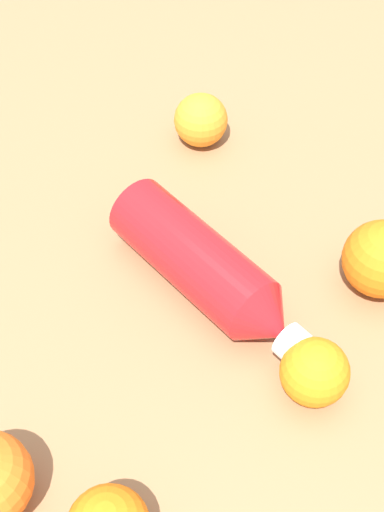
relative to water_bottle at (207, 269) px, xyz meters
The scene contains 5 objects.
ground_plane 0.04m from the water_bottle, behind, with size 2.40×2.40×0.00m, color olive.
water_bottle is the anchor object (origin of this frame).
orange_1 0.17m from the water_bottle, 163.56° to the right, with size 0.08×0.08×0.08m, color orange.
orange_3 0.23m from the water_bottle, 75.46° to the right, with size 0.06×0.06×0.06m, color orange.
orange_4 0.15m from the water_bottle, 142.73° to the left, with size 0.06×0.06×0.06m, color orange.
Camera 1 is at (-0.08, 0.44, 0.59)m, focal length 51.08 mm.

